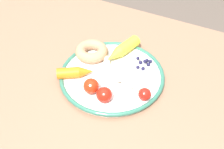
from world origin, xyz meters
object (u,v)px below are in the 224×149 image
Objects in this scene: carrot_orange at (75,72)px; banana at (120,75)px; donut at (92,51)px; tomato_near at (104,95)px; dining_table at (95,96)px; tomato_far at (145,94)px; blueberry_pile at (144,63)px; tomato_mid at (91,86)px; carrot_yellow at (122,50)px; plate at (112,75)px.

banana is at bearing -156.35° from carrot_orange.
donut is at bearing -22.96° from banana.
tomato_near reaches higher than donut.
dining_table is 0.21m from tomato_far.
tomato_far reaches higher than carrot_orange.
dining_table is at bearing -43.99° from tomato_near.
banana is 0.09m from blueberry_pile.
tomato_near is at bearing 130.30° from donut.
tomato_far reaches higher than donut.
tomato_near is at bearing 166.58° from tomato_mid.
dining_table is 12.01× the size of carrot_orange.
banana is 5.30× the size of tomato_far.
carrot_yellow reaches higher than banana.
carrot_yellow is at bearing -91.70° from tomato_mid.
tomato_near is (-0.08, 0.08, 0.12)m from dining_table.
blueberry_pile is 0.18m from tomato_near.
carrot_orange is 0.12m from tomato_near.
banana reaches higher than plate.
plate is 0.11m from donut.
donut is at bearing -49.70° from tomato_near.
tomato_near reaches higher than carrot_orange.
plate is 2.93× the size of carrot_orange.
carrot_orange is at bearing -19.66° from tomato_near.
tomato_near reaches higher than tomato_far.
banana is 0.13m from carrot_orange.
tomato_far is (-0.12, 0.04, 0.02)m from plate.
donut reaches higher than banana.
carrot_yellow is at bearing -108.22° from dining_table.
carrot_orange reaches higher than plate.
dining_table is 4.10× the size of plate.
tomato_mid reaches higher than blueberry_pile.
blueberry_pile is (-0.16, -0.14, -0.01)m from carrot_orange.
dining_table is 12.34× the size of donut.
blueberry_pile is 1.22× the size of tomato_mid.
blueberry_pile is at bearing -168.40° from donut.
dining_table is 0.19m from blueberry_pile.
plate is (-0.05, -0.02, 0.10)m from dining_table.
donut is at bearing 11.60° from blueberry_pile.
tomato_mid is at bearing 17.17° from tomato_far.
carrot_orange is 0.10m from donut.
carrot_yellow is at bearing -81.87° from plate.
tomato_mid is at bearing 156.50° from carrot_orange.
carrot_orange is at bearing 3.31° from tomato_far.
banana is at bearing -90.13° from tomato_near.
blueberry_pile is (-0.16, -0.03, -0.01)m from donut.
tomato_near is (-0.12, 0.04, 0.01)m from carrot_orange.
tomato_mid is 0.15m from tomato_far.
donut is 2.41× the size of tomato_near.
plate is at bearing -19.91° from tomato_far.
tomato_near is 0.11m from tomato_far.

